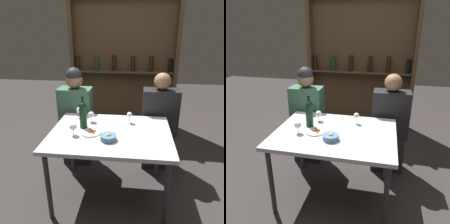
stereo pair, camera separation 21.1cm
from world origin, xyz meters
The scene contains 12 objects.
ground_plane centered at (0.00, 0.00, 0.00)m, with size 10.00×10.00×0.00m, color #332D2D.
dining_table centered at (0.00, 0.00, 0.66)m, with size 1.12×0.85×0.72m.
wine_rack_wall centered at (0.00, 1.85, 1.20)m, with size 1.74×0.21×2.36m.
wine_bottle centered at (-0.27, 0.07, 0.87)m, with size 0.07×0.07×0.32m.
wine_glass_0 centered at (-0.37, 0.31, 0.81)m, with size 0.07×0.07×0.12m.
wine_glass_1 centered at (-0.22, 0.21, 0.80)m, with size 0.07×0.07×0.11m.
wine_glass_2 centered at (-0.33, -0.10, 0.80)m, with size 0.07×0.07×0.12m.
wine_glass_3 centered at (0.17, 0.23, 0.80)m, with size 0.06×0.06×0.12m.
food_plate_0 centered at (-0.18, -0.05, 0.73)m, with size 0.18×0.18×0.04m.
snack_bowl centered at (0.00, -0.16, 0.75)m, with size 0.14×0.14×0.07m.
seated_person_left centered at (-0.49, 0.58, 0.59)m, with size 0.39×0.22×1.22m.
seated_person_right centered at (0.51, 0.58, 0.55)m, with size 0.41×0.22×1.18m.
Camera 2 is at (0.43, -1.79, 1.64)m, focal length 35.00 mm.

